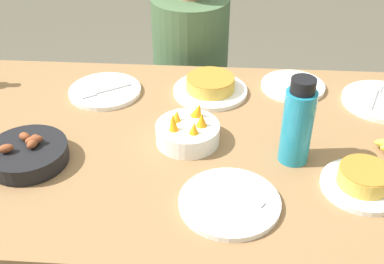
{
  "coord_description": "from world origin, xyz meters",
  "views": [
    {
      "loc": [
        0.08,
        -1.17,
        1.55
      ],
      "look_at": [
        0.0,
        0.0,
        0.74
      ],
      "focal_mm": 45.0,
      "sensor_mm": 36.0,
      "label": 1
    }
  ],
  "objects_px": {
    "empty_plate_mid_edge": "(293,86)",
    "person_figure": "(191,90)",
    "water_bottle": "(298,123)",
    "frittata_plate_center": "(210,87)",
    "fruit_bowl_mango": "(188,132)",
    "empty_plate_far_left": "(230,202)",
    "frittata_plate_side": "(363,181)",
    "empty_plate_far_right": "(382,101)",
    "skillet": "(26,154)",
    "empty_plate_near_front": "(105,91)"
  },
  "relations": [
    {
      "from": "water_bottle",
      "to": "frittata_plate_center",
      "type": "bearing_deg",
      "value": 124.87
    },
    {
      "from": "empty_plate_near_front",
      "to": "fruit_bowl_mango",
      "type": "bearing_deg",
      "value": -40.63
    },
    {
      "from": "skillet",
      "to": "person_figure",
      "type": "height_order",
      "value": "person_figure"
    },
    {
      "from": "skillet",
      "to": "frittata_plate_center",
      "type": "distance_m",
      "value": 0.65
    },
    {
      "from": "person_figure",
      "to": "skillet",
      "type": "bearing_deg",
      "value": -115.14
    },
    {
      "from": "skillet",
      "to": "empty_plate_mid_edge",
      "type": "xyz_separation_m",
      "value": [
        0.79,
        0.48,
        -0.02
      ]
    },
    {
      "from": "empty_plate_far_left",
      "to": "frittata_plate_side",
      "type": "bearing_deg",
      "value": 14.15
    },
    {
      "from": "person_figure",
      "to": "water_bottle",
      "type": "bearing_deg",
      "value": -66.05
    },
    {
      "from": "empty_plate_far_right",
      "to": "person_figure",
      "type": "xyz_separation_m",
      "value": [
        -0.68,
        0.46,
        -0.24
      ]
    },
    {
      "from": "empty_plate_near_front",
      "to": "empty_plate_far_left",
      "type": "xyz_separation_m",
      "value": [
        0.44,
        -0.53,
        -0.0
      ]
    },
    {
      "from": "empty_plate_mid_edge",
      "to": "fruit_bowl_mango",
      "type": "xyz_separation_m",
      "value": [
        -0.35,
        -0.34,
        0.03
      ]
    },
    {
      "from": "frittata_plate_side",
      "to": "empty_plate_far_left",
      "type": "height_order",
      "value": "frittata_plate_side"
    },
    {
      "from": "frittata_plate_center",
      "to": "frittata_plate_side",
      "type": "relative_size",
      "value": 1.18
    },
    {
      "from": "empty_plate_far_left",
      "to": "frittata_plate_center",
      "type": "bearing_deg",
      "value": 97.19
    },
    {
      "from": "person_figure",
      "to": "frittata_plate_side",
      "type": "bearing_deg",
      "value": -60.05
    },
    {
      "from": "frittata_plate_side",
      "to": "empty_plate_far_left",
      "type": "distance_m",
      "value": 0.36
    },
    {
      "from": "fruit_bowl_mango",
      "to": "empty_plate_mid_edge",
      "type": "bearing_deg",
      "value": 44.89
    },
    {
      "from": "frittata_plate_side",
      "to": "empty_plate_mid_edge",
      "type": "height_order",
      "value": "frittata_plate_side"
    },
    {
      "from": "empty_plate_far_left",
      "to": "empty_plate_far_right",
      "type": "distance_m",
      "value": 0.73
    },
    {
      "from": "empty_plate_far_right",
      "to": "skillet",
      "type": "bearing_deg",
      "value": -159.92
    },
    {
      "from": "empty_plate_far_right",
      "to": "person_figure",
      "type": "distance_m",
      "value": 0.85
    },
    {
      "from": "frittata_plate_side",
      "to": "empty_plate_near_front",
      "type": "height_order",
      "value": "frittata_plate_side"
    },
    {
      "from": "frittata_plate_center",
      "to": "water_bottle",
      "type": "xyz_separation_m",
      "value": [
        0.25,
        -0.36,
        0.1
      ]
    },
    {
      "from": "skillet",
      "to": "empty_plate_near_front",
      "type": "bearing_deg",
      "value": -121.67
    },
    {
      "from": "frittata_plate_center",
      "to": "empty_plate_near_front",
      "type": "height_order",
      "value": "frittata_plate_center"
    },
    {
      "from": "empty_plate_far_left",
      "to": "water_bottle",
      "type": "height_order",
      "value": "water_bottle"
    },
    {
      "from": "empty_plate_far_left",
      "to": "empty_plate_far_right",
      "type": "xyz_separation_m",
      "value": [
        0.51,
        0.53,
        0.0
      ]
    },
    {
      "from": "empty_plate_mid_edge",
      "to": "skillet",
      "type": "bearing_deg",
      "value": -148.93
    },
    {
      "from": "frittata_plate_center",
      "to": "empty_plate_far_left",
      "type": "distance_m",
      "value": 0.56
    },
    {
      "from": "frittata_plate_side",
      "to": "empty_plate_far_right",
      "type": "relative_size",
      "value": 0.82
    },
    {
      "from": "empty_plate_far_right",
      "to": "empty_plate_mid_edge",
      "type": "distance_m",
      "value": 0.3
    },
    {
      "from": "empty_plate_near_front",
      "to": "water_bottle",
      "type": "relative_size",
      "value": 0.97
    },
    {
      "from": "empty_plate_near_front",
      "to": "empty_plate_far_right",
      "type": "bearing_deg",
      "value": -0.17
    },
    {
      "from": "frittata_plate_center",
      "to": "empty_plate_far_right",
      "type": "distance_m",
      "value": 0.58
    },
    {
      "from": "frittata_plate_side",
      "to": "empty_plate_far_right",
      "type": "distance_m",
      "value": 0.47
    },
    {
      "from": "empty_plate_mid_edge",
      "to": "person_figure",
      "type": "xyz_separation_m",
      "value": [
        -0.39,
        0.37,
        -0.24
      ]
    },
    {
      "from": "empty_plate_far_left",
      "to": "empty_plate_mid_edge",
      "type": "relative_size",
      "value": 1.16
    },
    {
      "from": "person_figure",
      "to": "empty_plate_mid_edge",
      "type": "bearing_deg",
      "value": -43.8
    },
    {
      "from": "empty_plate_far_left",
      "to": "empty_plate_far_right",
      "type": "relative_size",
      "value": 0.97
    },
    {
      "from": "water_bottle",
      "to": "person_figure",
      "type": "distance_m",
      "value": 0.93
    },
    {
      "from": "empty_plate_far_right",
      "to": "fruit_bowl_mango",
      "type": "distance_m",
      "value": 0.69
    },
    {
      "from": "skillet",
      "to": "fruit_bowl_mango",
      "type": "distance_m",
      "value": 0.46
    },
    {
      "from": "empty_plate_far_left",
      "to": "water_bottle",
      "type": "bearing_deg",
      "value": 48.65
    },
    {
      "from": "empty_plate_mid_edge",
      "to": "empty_plate_far_left",
      "type": "bearing_deg",
      "value": -109.84
    },
    {
      "from": "empty_plate_mid_edge",
      "to": "water_bottle",
      "type": "bearing_deg",
      "value": -95.96
    },
    {
      "from": "fruit_bowl_mango",
      "to": "person_figure",
      "type": "height_order",
      "value": "person_figure"
    },
    {
      "from": "empty_plate_near_front",
      "to": "frittata_plate_center",
      "type": "bearing_deg",
      "value": 4.03
    },
    {
      "from": "fruit_bowl_mango",
      "to": "empty_plate_far_right",
      "type": "bearing_deg",
      "value": 22.5
    },
    {
      "from": "skillet",
      "to": "frittata_plate_center",
      "type": "relative_size",
      "value": 1.36
    },
    {
      "from": "skillet",
      "to": "empty_plate_far_left",
      "type": "height_order",
      "value": "skillet"
    }
  ]
}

